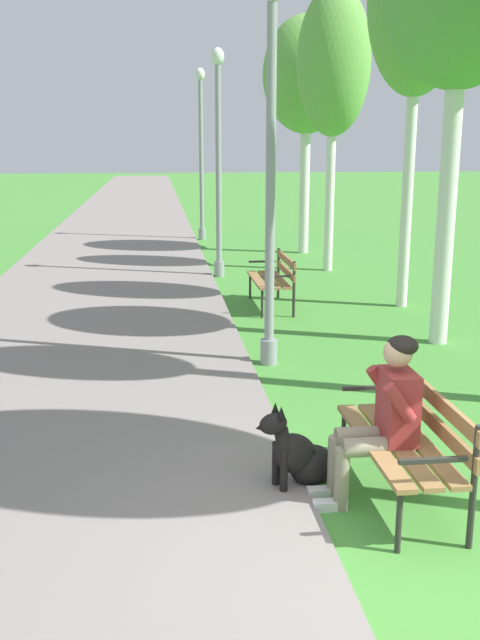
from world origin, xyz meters
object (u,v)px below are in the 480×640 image
Objects in this scene: person_seated_on_near_bench at (383,413)px; birch_tree_fourth at (418,2)px; park_bench_near at (409,434)px; lamp_post_near at (271,173)px; lamp_post_far at (201,153)px; park_bench_mid at (275,276)px; dog_black at (300,456)px; birch_tree_sixth at (307,76)px; birch_tree_fifth at (334,64)px; lamp_post_mid at (218,162)px; birch_tree_third at (461,2)px.

person_seated_on_near_bench is 0.21× the size of birch_tree_fourth.
person_seated_on_near_bench is (-0.21, 0.00, 0.17)m from park_bench_near.
lamp_post_near is 0.97× the size of lamp_post_far.
park_bench_mid reaches higher than dog_black.
birch_tree_sixth is (2.24, -2.67, 1.72)m from lamp_post_far.
park_bench_near is 0.27× the size of birch_tree_fifth.
park_bench_near is 0.27m from person_seated_on_near_bench.
park_bench_near is 0.34× the size of lamp_post_far.
person_seated_on_near_bench is 9.34m from lamp_post_mid.
lamp_post_mid is 0.96× the size of lamp_post_far.
birch_tree_fifth is at bearing 78.72° from person_seated_on_near_bench.
lamp_post_near is at bearing 94.74° from person_seated_on_near_bench.
birch_tree_third is (1.80, -2.31, 3.66)m from park_bench_mid.
lamp_post_far is 0.83× the size of birch_tree_sixth.
person_seated_on_near_bench reaches higher than park_bench_near.
dog_black is at bearing -104.71° from birch_tree_fifth.
birch_tree_fourth is at bearing 69.60° from person_seated_on_near_bench.
park_bench_mid is at bearing 79.43° from lamp_post_near.
park_bench_mid is at bearing -116.90° from birch_tree_fifth.
lamp_post_mid is 0.71× the size of birch_tree_fourth.
birch_tree_fourth is (2.11, 6.24, 4.04)m from park_bench_near.
park_bench_mid is at bearing 128.00° from birch_tree_third.
birch_tree_third is 5.57m from birch_tree_fifth.
park_bench_near is 0.28× the size of birch_tree_sixth.
park_bench_near is 0.28× the size of birch_tree_third.
park_bench_near is 10.41m from birch_tree_fifth.
birch_tree_fifth is at bearing 79.91° from park_bench_near.
lamp_post_mid is 2.96m from birch_tree_fifth.
lamp_post_far is (-0.33, 14.76, 1.61)m from person_seated_on_near_bench.
birch_tree_fifth is (1.92, 9.64, 3.35)m from person_seated_on_near_bench.
dog_black is at bearing -91.16° from lamp_post_mid.
lamp_post_near reaches higher than park_bench_mid.
birch_tree_fourth reaches higher than lamp_post_near.
birch_tree_sixth is at bearing 78.30° from dog_black.
lamp_post_far is 11.10m from birch_tree_third.
birch_tree_third reaches higher than lamp_post_mid.
lamp_post_mid is at bearing -128.20° from birch_tree_sixth.
birch_tree_fifth reaches higher than park_bench_mid.
park_bench_near reaches higher than dog_black.
lamp_post_far is at bearing 89.68° from lamp_post_mid.
park_bench_near is 0.35× the size of lamp_post_near.
park_bench_mid is 0.25× the size of birch_tree_fourth.
lamp_post_mid is (-0.57, 9.21, 1.69)m from park_bench_near.
dog_black is at bearing -94.65° from lamp_post_near.
person_seated_on_near_bench is 0.24× the size of birch_tree_third.
dog_black is 0.19× the size of lamp_post_near.
dog_black is 3.72m from lamp_post_near.
park_bench_mid is 6.40m from person_seated_on_near_bench.
park_bench_mid is 1.87× the size of dog_black.
birch_tree_fifth is at bearing 96.60° from birch_tree_fourth.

